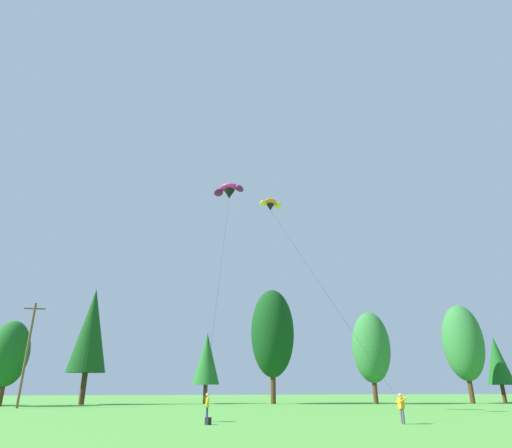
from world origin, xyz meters
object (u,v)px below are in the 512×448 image
object	(u,v)px
utility_pole	(27,351)
parafoil_kite_high_magenta	(229,191)
kite_flyer_mid	(401,406)
kite_flyer_near	(207,405)
backpack	(208,421)
parafoil_kite_mid_orange	(271,205)

from	to	relation	value
utility_pole	parafoil_kite_high_magenta	bearing A→B (deg)	-27.72
kite_flyer_mid	kite_flyer_near	bearing A→B (deg)	162.25
backpack	kite_flyer_mid	bearing A→B (deg)	-132.64
kite_flyer_mid	parafoil_kite_high_magenta	xyz separation A→B (m)	(-9.24, 14.23, 20.04)
utility_pole	parafoil_kite_mid_orange	world-z (taller)	parafoil_kite_mid_orange
parafoil_kite_high_magenta	backpack	size ratio (longest dim) A/B	51.63
kite_flyer_near	kite_flyer_mid	xyz separation A→B (m)	(11.28, -3.61, 0.01)
kite_flyer_near	backpack	bearing A→B (deg)	-91.24
utility_pole	parafoil_kite_high_magenta	distance (m)	27.45
kite_flyer_near	backpack	distance (m)	2.35
parafoil_kite_mid_orange	backpack	xyz separation A→B (m)	(-5.75, -9.26, -17.98)
kite_flyer_mid	parafoil_kite_high_magenta	world-z (taller)	parafoil_kite_high_magenta
kite_flyer_near	kite_flyer_mid	bearing A→B (deg)	-17.75
parafoil_kite_high_magenta	parafoil_kite_mid_orange	distance (m)	5.86
utility_pole	backpack	world-z (taller)	utility_pole
kite_flyer_mid	parafoil_kite_mid_orange	xyz separation A→B (m)	(-5.58, 10.65, 17.18)
kite_flyer_near	utility_pole	bearing A→B (deg)	130.45
parafoil_kite_mid_orange	kite_flyer_mid	bearing A→B (deg)	-62.34
kite_flyer_near	kite_flyer_mid	size ratio (longest dim) A/B	1.00
parafoil_kite_high_magenta	backpack	xyz separation A→B (m)	(-2.09, -12.84, -20.84)
utility_pole	kite_flyer_mid	world-z (taller)	utility_pole
backpack	parafoil_kite_mid_orange	bearing A→B (deg)	-67.45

